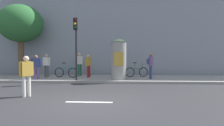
{
  "coord_description": "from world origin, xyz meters",
  "views": [
    {
      "loc": [
        1.27,
        -7.51,
        1.8
      ],
      "look_at": [
        0.77,
        2.0,
        1.41
      ],
      "focal_mm": 32.23,
      "sensor_mm": 36.0,
      "label": 1
    }
  ],
  "objects": [
    {
      "name": "pedestrian_in_light_jacket",
      "position": [
        -4.37,
        7.08,
        1.15
      ],
      "size": [
        0.58,
        0.31,
        1.7
      ],
      "color": "#4C4C51",
      "rests_on": "sidewalk_curb"
    },
    {
      "name": "pedestrian_in_dark_shirt",
      "position": [
        -2.15,
        8.28,
        1.22
      ],
      "size": [
        0.47,
        0.48,
        1.8
      ],
      "color": "#1E5938",
      "rests_on": "sidewalk_curb"
    },
    {
      "name": "ground_plane",
      "position": [
        0.0,
        0.0,
        0.0
      ],
      "size": [
        80.0,
        80.0,
        0.0
      ],
      "primitive_type": "plane",
      "color": "#2B2B2D"
    },
    {
      "name": "pedestrian_in_red_top",
      "position": [
        -2.86,
        0.89,
        1.04
      ],
      "size": [
        0.47,
        0.5,
        1.76
      ],
      "color": "silver",
      "rests_on": "ground_plane"
    },
    {
      "name": "sidewalk_curb",
      "position": [
        0.0,
        7.0,
        0.07
      ],
      "size": [
        36.0,
        4.0,
        0.15
      ],
      "primitive_type": "cube",
      "color": "gray",
      "rests_on": "ground_plane"
    },
    {
      "name": "pedestrian_near_pole",
      "position": [
        -4.57,
        5.76,
        1.11
      ],
      "size": [
        0.58,
        0.43,
        1.63
      ],
      "color": "#724C84",
      "rests_on": "sidewalk_curb"
    },
    {
      "name": "lane_markings",
      "position": [
        0.0,
        0.0,
        0.0
      ],
      "size": [
        25.8,
        0.16,
        0.01
      ],
      "color": "silver",
      "rests_on": "ground_plane"
    },
    {
      "name": "bicycle_leaning",
      "position": [
        2.34,
        7.57,
        0.54
      ],
      "size": [
        1.72,
        0.55,
        1.09
      ],
      "color": "black",
      "rests_on": "sidewalk_curb"
    },
    {
      "name": "pedestrian_with_bag",
      "position": [
        3.19,
        6.41,
        1.23
      ],
      "size": [
        0.4,
        0.63,
        1.8
      ],
      "color": "navy",
      "rests_on": "sidewalk_curb"
    },
    {
      "name": "pedestrian_tallest",
      "position": [
        -1.23,
        7.08,
        1.15
      ],
      "size": [
        0.4,
        0.64,
        1.68
      ],
      "color": "maroon",
      "rests_on": "sidewalk_curb"
    },
    {
      "name": "street_tree",
      "position": [
        -6.82,
        8.12,
        4.24
      ],
      "size": [
        3.48,
        3.48,
        5.61
      ],
      "color": "brown",
      "rests_on": "sidewalk_curb"
    },
    {
      "name": "bicycle_upright",
      "position": [
        -2.85,
        6.9,
        0.54
      ],
      "size": [
        1.76,
        0.32,
        1.09
      ],
      "color": "black",
      "rests_on": "sidewalk_curb"
    },
    {
      "name": "poster_column",
      "position": [
        1.03,
        5.91,
        1.53
      ],
      "size": [
        1.09,
        1.09,
        2.73
      ],
      "color": "gray",
      "rests_on": "sidewalk_curb"
    },
    {
      "name": "traffic_light",
      "position": [
        -1.72,
        5.24,
        2.85
      ],
      "size": [
        0.24,
        0.45,
        3.99
      ],
      "color": "black",
      "rests_on": "sidewalk_curb"
    },
    {
      "name": "building_backdrop",
      "position": [
        0.0,
        12.0,
        4.84
      ],
      "size": [
        36.0,
        5.0,
        9.69
      ],
      "primitive_type": "cube",
      "color": "gray",
      "rests_on": "ground_plane"
    }
  ]
}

